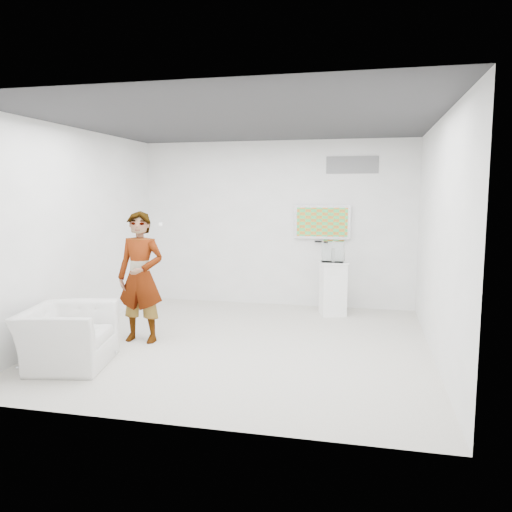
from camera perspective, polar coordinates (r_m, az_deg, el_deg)
name	(u,v)px	position (r m, az deg, el deg)	size (l,w,h in m)	color
room	(243,236)	(6.72, -1.54, 2.35)	(5.01, 5.01, 3.00)	beige
tv	(322,222)	(8.99, 7.59, 3.88)	(1.00, 0.08, 0.60)	silver
logo_decal	(352,165)	(9.00, 10.94, 10.19)	(0.90, 0.02, 0.30)	slate
person	(141,277)	(7.10, -13.05, -2.37)	(0.66, 0.44, 1.82)	silver
armchair	(68,336)	(6.51, -20.73, -8.58)	(1.09, 0.95, 0.71)	silver
pedestal	(333,288)	(8.59, 8.77, -3.66)	(0.44, 0.44, 0.92)	white
floor_uplight	(337,301)	(9.04, 9.20, -5.09)	(0.20, 0.20, 0.30)	silver
vitrine	(334,251)	(8.49, 8.86, 0.56)	(0.36, 0.36, 0.36)	white
console	(334,255)	(8.50, 8.85, 0.13)	(0.05, 0.17, 0.23)	white
wii_remote	(161,224)	(7.04, -10.85, 3.58)	(0.04, 0.15, 0.04)	white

